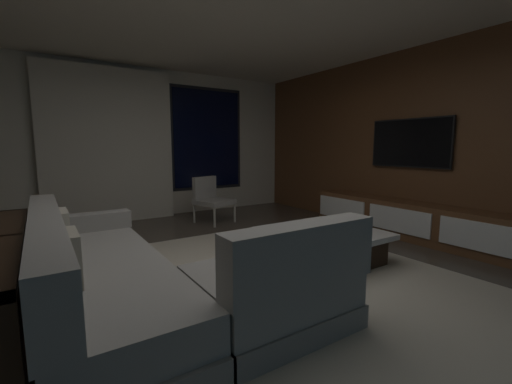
{
  "coord_description": "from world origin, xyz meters",
  "views": [
    {
      "loc": [
        -1.57,
        -2.59,
        1.29
      ],
      "look_at": [
        0.6,
        0.72,
        0.76
      ],
      "focal_mm": 23.28,
      "sensor_mm": 36.0,
      "label": 1
    }
  ],
  "objects_px": {
    "sectional_couch": "(145,282)",
    "accent_chair_near_window": "(211,197)",
    "coffee_table": "(322,245)",
    "media_console": "(410,221)",
    "book_stack_on_coffee_table": "(323,228)",
    "mounted_tv": "(410,143)"
  },
  "relations": [
    {
      "from": "coffee_table",
      "to": "book_stack_on_coffee_table",
      "type": "xyz_separation_m",
      "value": [
        -0.1,
        -0.1,
        0.24
      ]
    },
    {
      "from": "accent_chair_near_window",
      "to": "mounted_tv",
      "type": "distance_m",
      "value": 3.25
    },
    {
      "from": "sectional_couch",
      "to": "media_console",
      "type": "relative_size",
      "value": 0.81
    },
    {
      "from": "coffee_table",
      "to": "media_console",
      "type": "relative_size",
      "value": 0.37
    },
    {
      "from": "sectional_couch",
      "to": "accent_chair_near_window",
      "type": "distance_m",
      "value": 3.29
    },
    {
      "from": "sectional_couch",
      "to": "book_stack_on_coffee_table",
      "type": "height_order",
      "value": "sectional_couch"
    },
    {
      "from": "book_stack_on_coffee_table",
      "to": "accent_chair_near_window",
      "type": "height_order",
      "value": "accent_chair_near_window"
    },
    {
      "from": "coffee_table",
      "to": "accent_chair_near_window",
      "type": "xyz_separation_m",
      "value": [
        -0.18,
        2.52,
        0.25
      ]
    },
    {
      "from": "book_stack_on_coffee_table",
      "to": "accent_chair_near_window",
      "type": "bearing_deg",
      "value": 91.86
    },
    {
      "from": "book_stack_on_coffee_table",
      "to": "mounted_tv",
      "type": "bearing_deg",
      "value": 8.59
    },
    {
      "from": "coffee_table",
      "to": "accent_chair_near_window",
      "type": "relative_size",
      "value": 1.49
    },
    {
      "from": "sectional_couch",
      "to": "mounted_tv",
      "type": "xyz_separation_m",
      "value": [
        3.92,
        0.4,
        1.06
      ]
    },
    {
      "from": "coffee_table",
      "to": "sectional_couch",
      "type": "bearing_deg",
      "value": -174.51
    },
    {
      "from": "sectional_couch",
      "to": "media_console",
      "type": "height_order",
      "value": "sectional_couch"
    },
    {
      "from": "coffee_table",
      "to": "book_stack_on_coffee_table",
      "type": "relative_size",
      "value": 4.37
    },
    {
      "from": "media_console",
      "to": "mounted_tv",
      "type": "distance_m",
      "value": 1.13
    },
    {
      "from": "book_stack_on_coffee_table",
      "to": "accent_chair_near_window",
      "type": "relative_size",
      "value": 0.34
    },
    {
      "from": "accent_chair_near_window",
      "to": "mounted_tv",
      "type": "relative_size",
      "value": 0.64
    },
    {
      "from": "book_stack_on_coffee_table",
      "to": "media_console",
      "type": "distance_m",
      "value": 1.82
    },
    {
      "from": "sectional_couch",
      "to": "book_stack_on_coffee_table",
      "type": "bearing_deg",
      "value": 2.88
    },
    {
      "from": "coffee_table",
      "to": "media_console",
      "type": "xyz_separation_m",
      "value": [
        1.72,
        0.01,
        0.06
      ]
    },
    {
      "from": "sectional_couch",
      "to": "accent_chair_near_window",
      "type": "bearing_deg",
      "value": 55.81
    }
  ]
}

